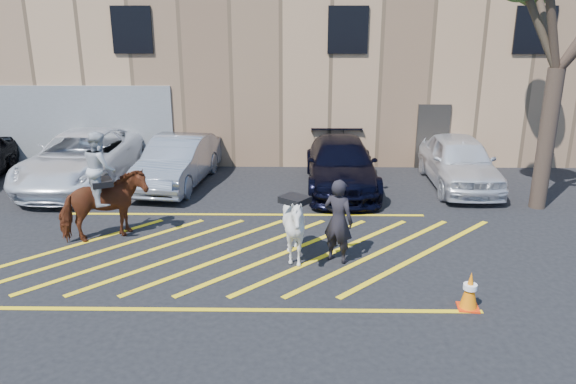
{
  "coord_description": "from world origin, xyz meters",
  "views": [
    {
      "loc": [
        1.33,
        -11.87,
        5.25
      ],
      "look_at": [
        1.16,
        0.2,
        1.3
      ],
      "focal_mm": 35.0,
      "sensor_mm": 36.0,
      "label": 1
    }
  ],
  "objects_px": {
    "car_white_pickup": "(82,159)",
    "traffic_cone": "(470,290)",
    "saddled_white": "(295,227)",
    "handler": "(338,221)",
    "car_silver_sedan": "(178,161)",
    "mounted_bay": "(103,197)",
    "car_blue_suv": "(341,164)",
    "car_white_suv": "(459,161)"
  },
  "relations": [
    {
      "from": "car_blue_suv",
      "to": "saddled_white",
      "type": "distance_m",
      "value": 5.51
    },
    {
      "from": "mounted_bay",
      "to": "traffic_cone",
      "type": "height_order",
      "value": "mounted_bay"
    },
    {
      "from": "car_white_pickup",
      "to": "car_silver_sedan",
      "type": "distance_m",
      "value": 2.99
    },
    {
      "from": "car_blue_suv",
      "to": "saddled_white",
      "type": "bearing_deg",
      "value": -104.47
    },
    {
      "from": "car_white_suv",
      "to": "car_blue_suv",
      "type": "bearing_deg",
      "value": -175.38
    },
    {
      "from": "mounted_bay",
      "to": "saddled_white",
      "type": "relative_size",
      "value": 1.36
    },
    {
      "from": "car_white_pickup",
      "to": "mounted_bay",
      "type": "distance_m",
      "value": 4.96
    },
    {
      "from": "car_white_pickup",
      "to": "saddled_white",
      "type": "xyz_separation_m",
      "value": [
        6.64,
        -5.64,
        -0.0
      ]
    },
    {
      "from": "saddled_white",
      "to": "handler",
      "type": "bearing_deg",
      "value": 3.32
    },
    {
      "from": "car_silver_sedan",
      "to": "handler",
      "type": "bearing_deg",
      "value": -42.56
    },
    {
      "from": "saddled_white",
      "to": "car_silver_sedan",
      "type": "bearing_deg",
      "value": 123.16
    },
    {
      "from": "mounted_bay",
      "to": "car_silver_sedan",
      "type": "bearing_deg",
      "value": 79.15
    },
    {
      "from": "car_white_pickup",
      "to": "traffic_cone",
      "type": "xyz_separation_m",
      "value": [
        9.84,
        -7.62,
        -0.44
      ]
    },
    {
      "from": "car_silver_sedan",
      "to": "traffic_cone",
      "type": "distance_m",
      "value": 10.21
    },
    {
      "from": "car_silver_sedan",
      "to": "saddled_white",
      "type": "xyz_separation_m",
      "value": [
        3.65,
        -5.58,
        0.06
      ]
    },
    {
      "from": "car_silver_sedan",
      "to": "mounted_bay",
      "type": "xyz_separation_m",
      "value": [
        -0.84,
        -4.41,
        0.31
      ]
    },
    {
      "from": "car_white_pickup",
      "to": "saddled_white",
      "type": "height_order",
      "value": "car_white_pickup"
    },
    {
      "from": "car_blue_suv",
      "to": "traffic_cone",
      "type": "bearing_deg",
      "value": -75.89
    },
    {
      "from": "mounted_bay",
      "to": "saddled_white",
      "type": "xyz_separation_m",
      "value": [
        4.49,
        -1.17,
        -0.25
      ]
    },
    {
      "from": "car_white_pickup",
      "to": "car_white_suv",
      "type": "xyz_separation_m",
      "value": [
        11.69,
        -0.05,
        -0.03
      ]
    },
    {
      "from": "car_silver_sedan",
      "to": "car_blue_suv",
      "type": "bearing_deg",
      "value": 4.99
    },
    {
      "from": "car_white_pickup",
      "to": "handler",
      "type": "distance_m",
      "value": 9.41
    },
    {
      "from": "car_white_pickup",
      "to": "traffic_cone",
      "type": "bearing_deg",
      "value": -35.87
    },
    {
      "from": "car_blue_suv",
      "to": "mounted_bay",
      "type": "xyz_separation_m",
      "value": [
        -5.89,
        -4.16,
        0.32
      ]
    },
    {
      "from": "traffic_cone",
      "to": "handler",
      "type": "bearing_deg",
      "value": 138.18
    },
    {
      "from": "car_blue_suv",
      "to": "car_white_pickup",
      "type": "bearing_deg",
      "value": 178.05
    },
    {
      "from": "car_blue_suv",
      "to": "traffic_cone",
      "type": "xyz_separation_m",
      "value": [
        1.8,
        -7.31,
        -0.37
      ]
    },
    {
      "from": "car_silver_sedan",
      "to": "car_white_pickup",
      "type": "bearing_deg",
      "value": -173.41
    },
    {
      "from": "car_silver_sedan",
      "to": "car_blue_suv",
      "type": "relative_size",
      "value": 0.9
    },
    {
      "from": "traffic_cone",
      "to": "mounted_bay",
      "type": "bearing_deg",
      "value": 157.74
    },
    {
      "from": "car_white_suv",
      "to": "saddled_white",
      "type": "xyz_separation_m",
      "value": [
        -5.05,
        -5.59,
        0.02
      ]
    },
    {
      "from": "handler",
      "to": "car_white_pickup",
      "type": "bearing_deg",
      "value": -5.53
    },
    {
      "from": "car_white_pickup",
      "to": "car_silver_sedan",
      "type": "bearing_deg",
      "value": 0.69
    },
    {
      "from": "car_white_pickup",
      "to": "traffic_cone",
      "type": "height_order",
      "value": "car_white_pickup"
    },
    {
      "from": "car_white_suv",
      "to": "saddled_white",
      "type": "height_order",
      "value": "saddled_white"
    },
    {
      "from": "car_blue_suv",
      "to": "traffic_cone",
      "type": "relative_size",
      "value": 6.96
    },
    {
      "from": "handler",
      "to": "saddled_white",
      "type": "relative_size",
      "value": 0.96
    },
    {
      "from": "saddled_white",
      "to": "traffic_cone",
      "type": "height_order",
      "value": "saddled_white"
    },
    {
      "from": "car_silver_sedan",
      "to": "traffic_cone",
      "type": "height_order",
      "value": "car_silver_sedan"
    },
    {
      "from": "car_white_suv",
      "to": "handler",
      "type": "height_order",
      "value": "handler"
    },
    {
      "from": "car_white_pickup",
      "to": "car_blue_suv",
      "type": "xyz_separation_m",
      "value": [
        8.04,
        -0.31,
        -0.07
      ]
    },
    {
      "from": "handler",
      "to": "traffic_cone",
      "type": "height_order",
      "value": "handler"
    }
  ]
}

